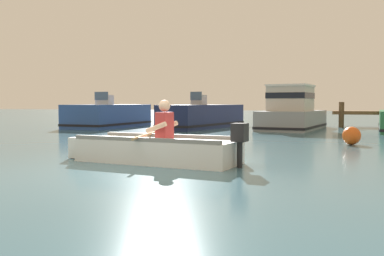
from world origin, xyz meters
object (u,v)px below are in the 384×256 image
at_px(mooring_buoy, 352,136).
at_px(rowboat_with_person, 155,149).
at_px(moored_boat_blue, 109,116).
at_px(moored_boat_grey, 292,113).
at_px(moored_boat_navy, 203,117).

bearing_deg(mooring_buoy, rowboat_with_person, -125.21).
relative_size(moored_boat_blue, mooring_buoy, 9.93).
bearing_deg(moored_boat_grey, moored_boat_navy, -177.38).
xyz_separation_m(rowboat_with_person, mooring_buoy, (3.56, 5.04, -0.01)).
xyz_separation_m(moored_boat_blue, mooring_buoy, (10.68, -5.50, -0.26)).
bearing_deg(rowboat_with_person, moored_boat_grey, 84.41).
bearing_deg(moored_boat_navy, mooring_buoy, -45.68).
height_order(rowboat_with_person, moored_boat_grey, moored_boat_grey).
bearing_deg(moored_boat_blue, moored_boat_grey, 8.39).
xyz_separation_m(moored_boat_blue, moored_boat_grey, (8.27, 1.22, 0.19)).
relative_size(rowboat_with_person, moored_boat_grey, 0.74).
height_order(moored_boat_navy, mooring_buoy, moored_boat_navy).
bearing_deg(mooring_buoy, moored_boat_grey, 109.71).
bearing_deg(rowboat_with_person, mooring_buoy, 54.79).
bearing_deg(moored_boat_blue, moored_boat_navy, 13.57).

